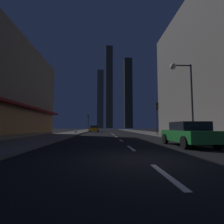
{
  "coord_description": "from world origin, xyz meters",
  "views": [
    {
      "loc": [
        -1.49,
        -6.13,
        1.15
      ],
      "look_at": [
        0.0,
        23.53,
        3.73
      ],
      "focal_mm": 27.53,
      "sensor_mm": 36.0,
      "label": 1
    }
  ],
  "objects_px": {
    "car_parked_near": "(188,134)",
    "car_parked_far": "(94,129)",
    "traffic_light_far_left": "(88,119)",
    "street_lamp_right": "(182,82)",
    "traffic_light_near_right": "(157,111)",
    "fire_hydrant_far_left": "(76,131)"
  },
  "relations": [
    {
      "from": "car_parked_near",
      "to": "car_parked_far",
      "type": "height_order",
      "value": "same"
    },
    {
      "from": "traffic_light_far_left",
      "to": "car_parked_far",
      "type": "bearing_deg",
      "value": -73.52
    },
    {
      "from": "traffic_light_far_left",
      "to": "street_lamp_right",
      "type": "xyz_separation_m",
      "value": [
        10.88,
        -31.32,
        1.87
      ]
    },
    {
      "from": "street_lamp_right",
      "to": "traffic_light_near_right",
      "type": "bearing_deg",
      "value": 89.09
    },
    {
      "from": "traffic_light_far_left",
      "to": "street_lamp_right",
      "type": "relative_size",
      "value": 0.64
    },
    {
      "from": "car_parked_near",
      "to": "traffic_light_near_right",
      "type": "distance_m",
      "value": 12.24
    },
    {
      "from": "car_parked_far",
      "to": "fire_hydrant_far_left",
      "type": "distance_m",
      "value": 11.8
    },
    {
      "from": "car_parked_near",
      "to": "car_parked_far",
      "type": "xyz_separation_m",
      "value": [
        -7.2,
        29.15,
        0.0
      ]
    },
    {
      "from": "fire_hydrant_far_left",
      "to": "street_lamp_right",
      "type": "distance_m",
      "value": 18.06
    },
    {
      "from": "car_parked_near",
      "to": "fire_hydrant_far_left",
      "type": "height_order",
      "value": "car_parked_near"
    },
    {
      "from": "traffic_light_near_right",
      "to": "street_lamp_right",
      "type": "xyz_separation_m",
      "value": [
        -0.12,
        -7.59,
        1.87
      ]
    },
    {
      "from": "car_parked_far",
      "to": "car_parked_near",
      "type": "bearing_deg",
      "value": -76.12
    },
    {
      "from": "fire_hydrant_far_left",
      "to": "traffic_light_near_right",
      "type": "relative_size",
      "value": 0.16
    },
    {
      "from": "street_lamp_right",
      "to": "car_parked_near",
      "type": "bearing_deg",
      "value": -112.75
    },
    {
      "from": "car_parked_far",
      "to": "street_lamp_right",
      "type": "height_order",
      "value": "street_lamp_right"
    },
    {
      "from": "car_parked_far",
      "to": "street_lamp_right",
      "type": "bearing_deg",
      "value": -70.17
    },
    {
      "from": "fire_hydrant_far_left",
      "to": "traffic_light_far_left",
      "type": "height_order",
      "value": "traffic_light_far_left"
    },
    {
      "from": "street_lamp_right",
      "to": "traffic_light_far_left",
      "type": "bearing_deg",
      "value": 109.15
    },
    {
      "from": "traffic_light_far_left",
      "to": "street_lamp_right",
      "type": "distance_m",
      "value": 33.21
    },
    {
      "from": "fire_hydrant_far_left",
      "to": "traffic_light_near_right",
      "type": "bearing_deg",
      "value": -26.73
    },
    {
      "from": "car_parked_far",
      "to": "fire_hydrant_far_left",
      "type": "height_order",
      "value": "car_parked_far"
    },
    {
      "from": "fire_hydrant_far_left",
      "to": "traffic_light_far_left",
      "type": "relative_size",
      "value": 0.16
    }
  ]
}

